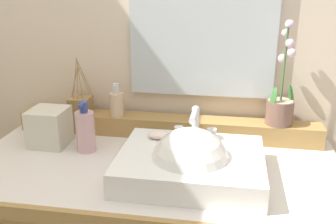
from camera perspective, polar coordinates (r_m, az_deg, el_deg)
name	(u,v)px	position (r m, az deg, el deg)	size (l,w,h in m)	color
wall_back	(173,11)	(1.56, 0.77, 14.74)	(3.16, 0.20, 2.65)	beige
back_ledge	(166,126)	(1.50, -0.29, -2.12)	(1.16, 0.10, 0.08)	#A27B43
sink_basin	(190,166)	(1.19, 3.33, -7.96)	(0.44, 0.35, 0.27)	white
soap_bar	(158,135)	(1.28, -1.49, -3.43)	(0.07, 0.04, 0.02)	silver
potted_plant	(281,102)	(1.45, 16.33, 1.43)	(0.10, 0.10, 0.37)	brown
soap_dispenser	(117,103)	(1.50, -7.61, 1.31)	(0.05, 0.06, 0.13)	#D2B28E
reed_diffuser	(81,104)	(1.56, -12.81, 1.10)	(0.10, 0.09, 0.22)	olive
lotion_bottle	(85,130)	(1.39, -12.13, -2.67)	(0.07, 0.07, 0.18)	#CEA1A2
tissue_box	(50,127)	(1.47, -17.12, -2.13)	(0.13, 0.13, 0.14)	beige
mirror	(202,23)	(1.44, 5.12, 13.02)	(0.54, 0.02, 0.55)	silver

